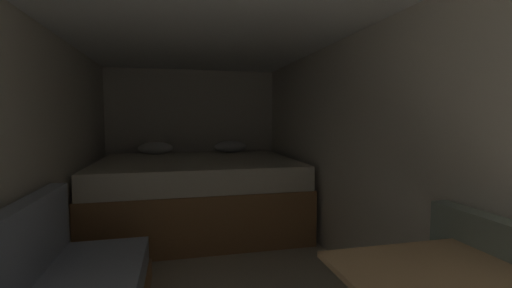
{
  "coord_description": "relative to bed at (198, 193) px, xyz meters",
  "views": [
    {
      "loc": [
        -0.24,
        -0.35,
        1.32
      ],
      "look_at": [
        0.45,
        2.57,
        1.08
      ],
      "focal_mm": 23.74,
      "sensor_mm": 36.0,
      "label": 1
    }
  ],
  "objects": [
    {
      "name": "wall_left",
      "position": [
        -1.23,
        -1.58,
        0.59
      ],
      "size": [
        0.05,
        5.08,
        2.01
      ],
      "primitive_type": "cube",
      "color": "beige",
      "rests_on": "ground"
    },
    {
      "name": "wall_back",
      "position": [
        0.0,
        0.98,
        0.59
      ],
      "size": [
        2.5,
        0.05,
        2.01
      ],
      "primitive_type": "cube",
      "color": "beige",
      "rests_on": "ground"
    },
    {
      "name": "bed",
      "position": [
        0.0,
        0.0,
        0.0
      ],
      "size": [
        2.28,
        1.84,
        0.99
      ],
      "color": "olive",
      "rests_on": "ground"
    },
    {
      "name": "ceiling_slab",
      "position": [
        0.0,
        -1.58,
        1.62
      ],
      "size": [
        2.5,
        5.08,
        0.05
      ],
      "primitive_type": "cube",
      "color": "white",
      "rests_on": "wall_left"
    },
    {
      "name": "wall_right",
      "position": [
        1.23,
        -1.58,
        0.59
      ],
      "size": [
        0.05,
        5.08,
        2.01
      ],
      "primitive_type": "cube",
      "color": "beige",
      "rests_on": "ground"
    }
  ]
}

